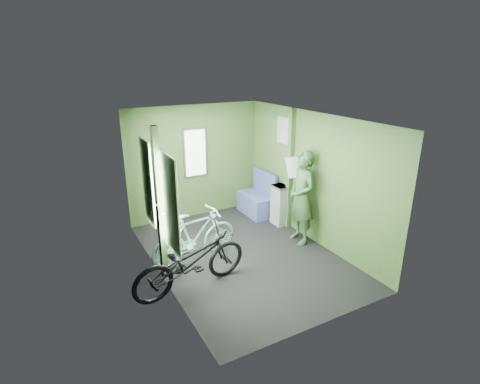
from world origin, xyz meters
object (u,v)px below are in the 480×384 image
object	(u,v)px
bicycle_black	(193,289)
bicycle_mint	(196,261)
waste_box	(280,205)
passenger	(302,198)
bench_seat	(257,202)

from	to	relation	value
bicycle_black	bicycle_mint	size ratio (longest dim) A/B	1.16
bicycle_mint	waste_box	xyz separation A→B (m)	(2.03, 0.57, 0.40)
passenger	waste_box	size ratio (longest dim) A/B	2.08
waste_box	bench_seat	distance (m)	0.69
bicycle_black	waste_box	size ratio (longest dim) A/B	2.18
waste_box	bicycle_mint	bearing A→B (deg)	-164.19
passenger	bench_seat	xyz separation A→B (m)	(-0.01, 1.48, -0.57)
waste_box	bench_seat	size ratio (longest dim) A/B	0.88
bicycle_black	waste_box	xyz separation A→B (m)	(2.38, 1.29, 0.40)
bicycle_black	passenger	distance (m)	2.47
bicycle_mint	bench_seat	distance (m)	2.30
passenger	bench_seat	bearing A→B (deg)	-172.41
bicycle_black	bench_seat	distance (m)	3.01
bicycle_black	bench_seat	xyz separation A→B (m)	(2.26, 1.96, 0.27)
waste_box	passenger	bearing A→B (deg)	-97.75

